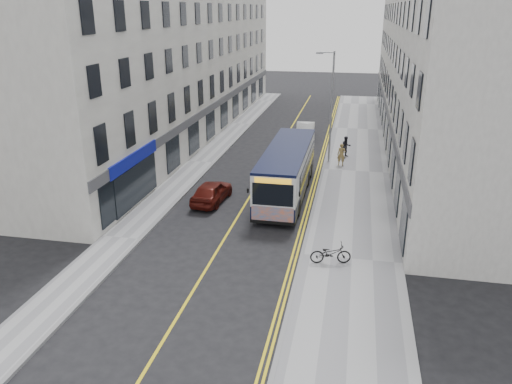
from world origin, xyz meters
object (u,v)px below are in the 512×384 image
at_px(bicycle, 331,253).
at_px(car_white, 305,132).
at_px(streetlamp, 331,104).
at_px(city_bus, 287,170).
at_px(pedestrian_near, 341,155).
at_px(pedestrian_far, 346,147).
at_px(car_maroon, 212,192).

relative_size(bicycle, car_white, 0.41).
xyz_separation_m(streetlamp, city_bus, (-2.03, -7.40, -2.75)).
bearing_deg(pedestrian_near, car_white, 115.69).
bearing_deg(car_white, pedestrian_far, -57.91).
bearing_deg(bicycle, pedestrian_far, -12.25).
bearing_deg(pedestrian_near, streetlamp, 140.12).
distance_m(streetlamp, bicycle, 16.33).
bearing_deg(bicycle, car_maroon, 36.87).
bearing_deg(pedestrian_far, city_bus, -134.85).
bearing_deg(car_white, bicycle, -84.64).
distance_m(bicycle, car_maroon, 9.73).
bearing_deg(car_maroon, streetlamp, -118.49).
xyz_separation_m(bicycle, car_maroon, (-7.32, 6.42, 0.06)).
bearing_deg(pedestrian_near, car_maroon, -128.80).
bearing_deg(pedestrian_far, bicycle, -114.91).
relative_size(car_white, car_maroon, 1.14).
height_order(streetlamp, pedestrian_far, streetlamp).
xyz_separation_m(streetlamp, bicycle, (1.14, -15.85, -3.79)).
bearing_deg(streetlamp, car_white, 109.97).
bearing_deg(car_maroon, pedestrian_near, -125.26).
bearing_deg(pedestrian_near, pedestrian_far, 84.93).
bearing_deg(streetlamp, pedestrian_far, 49.37).
distance_m(bicycle, car_white, 22.64).
distance_m(pedestrian_far, car_white, 6.22).
distance_m(city_bus, pedestrian_far, 9.49).
xyz_separation_m(streetlamp, car_maroon, (-6.17, -9.43, -3.73)).
relative_size(city_bus, car_maroon, 2.69).
xyz_separation_m(city_bus, pedestrian_far, (3.28, 8.87, -0.73)).
height_order(pedestrian_near, car_maroon, pedestrian_near).
height_order(bicycle, car_maroon, car_maroon).
height_order(pedestrian_near, car_white, pedestrian_near).
relative_size(bicycle, car_maroon, 0.47).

